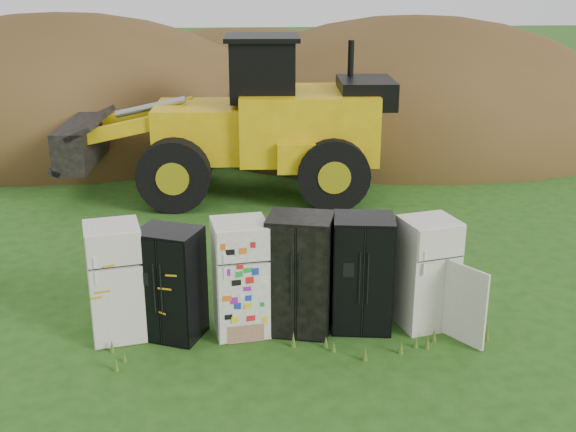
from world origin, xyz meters
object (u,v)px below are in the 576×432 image
fridge_black_right (362,273)px  fridge_open_door (427,273)px  fridge_sticker (240,278)px  fridge_black_side (171,284)px  fridge_leftmost (116,281)px  wheel_loader (223,117)px  fridge_dark_mid (300,274)px

fridge_black_right → fridge_open_door: 0.99m
fridge_sticker → fridge_black_right: fridge_black_right is taller
fridge_sticker → fridge_black_right: (1.85, 0.00, 0.01)m
fridge_black_side → fridge_black_right: size_ratio=0.95×
fridge_leftmost → wheel_loader: size_ratio=0.23×
fridge_leftmost → fridge_dark_mid: fridge_dark_mid is taller
fridge_sticker → fridge_dark_mid: size_ratio=0.97×
fridge_leftmost → fridge_black_side: 0.81m
fridge_sticker → fridge_open_door: size_ratio=1.03×
fridge_sticker → fridge_open_door: bearing=-8.0°
fridge_black_side → wheel_loader: 7.34m
fridge_leftmost → fridge_black_side: bearing=-16.4°
fridge_dark_mid → fridge_sticker: bearing=-166.5°
fridge_black_side → fridge_black_right: (2.89, 0.04, 0.05)m
fridge_black_side → wheel_loader: size_ratio=0.22×
fridge_black_side → fridge_sticker: fridge_sticker is taller
fridge_open_door → fridge_dark_mid: bearing=166.2°
fridge_dark_mid → fridge_black_right: (0.96, 0.01, -0.02)m
fridge_black_side → fridge_black_right: 2.89m
fridge_dark_mid → wheel_loader: 7.35m
fridge_black_side → fridge_dark_mid: (1.93, 0.03, 0.07)m
fridge_black_right → fridge_open_door: fridge_black_right is taller
fridge_leftmost → fridge_sticker: 1.85m
fridge_black_side → wheel_loader: wheel_loader is taller
wheel_loader → fridge_black_right: bearing=-70.5°
fridge_leftmost → fridge_black_side: fridge_leftmost is taller
fridge_leftmost → fridge_dark_mid: bearing=-12.9°
fridge_open_door → fridge_black_side: bearing=166.5°
fridge_black_right → wheel_loader: size_ratio=0.23×
fridge_black_side → fridge_open_door: fridge_open_door is taller
fridge_black_right → wheel_loader: wheel_loader is taller
fridge_black_right → fridge_open_door: bearing=7.6°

